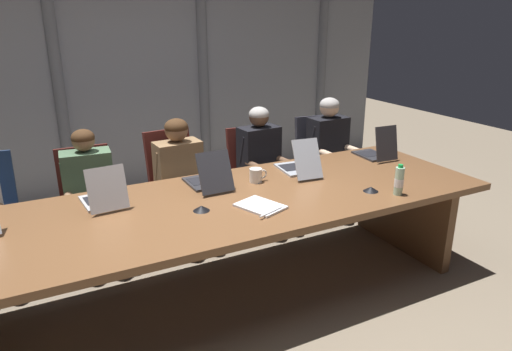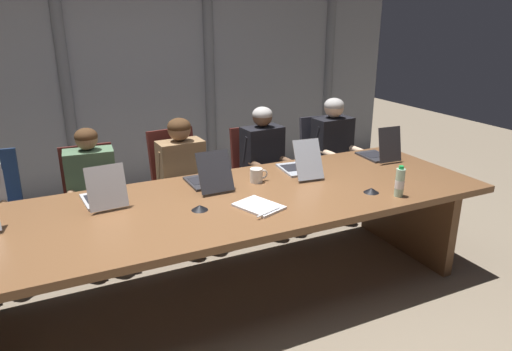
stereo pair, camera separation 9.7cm
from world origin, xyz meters
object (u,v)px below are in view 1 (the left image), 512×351
(laptop_right_end, at_px, (376,151))
(laptop_left_mid, at_px, (104,197))
(laptop_right_mid, at_px, (298,166))
(person_right_end, at_px, (333,149))
(person_center, at_px, (183,175))
(spiral_notepad, at_px, (261,206))
(person_right_mid, at_px, (264,162))
(office_chair_right_end, at_px, (321,175))
(person_left_mid, at_px, (90,192))
(office_chair_left_mid, at_px, (92,217))
(office_chair_center, at_px, (179,199))
(conference_mic_left_side, at_px, (201,208))
(coffee_mug_far, at_px, (256,175))
(conference_mic_middle, at_px, (371,189))
(water_bottle_primary, at_px, (399,181))
(laptop_center, at_px, (208,179))

(laptop_right_end, bearing_deg, laptop_left_mid, 93.27)
(laptop_right_mid, xyz_separation_m, person_right_end, (0.84, 0.67, -0.14))
(person_center, xyz_separation_m, spiral_notepad, (0.15, -1.16, 0.12))
(person_right_mid, xyz_separation_m, person_right_end, (0.79, 0.00, 0.02))
(office_chair_right_end, distance_m, person_left_mid, 2.36)
(laptop_right_mid, xyz_separation_m, spiral_notepad, (-0.60, -0.49, -0.05))
(laptop_right_mid, bearing_deg, office_chair_right_end, -39.09)
(laptop_left_mid, bearing_deg, office_chair_left_mid, -4.39)
(office_chair_center, xyz_separation_m, conference_mic_left_side, (-0.22, -1.19, 0.41))
(person_center, xyz_separation_m, coffee_mug_far, (0.35, -0.71, 0.16))
(laptop_left_mid, distance_m, person_right_end, 2.44)
(office_chair_left_mid, bearing_deg, person_center, 79.02)
(conference_mic_middle, bearing_deg, person_right_end, 64.87)
(laptop_right_end, bearing_deg, office_chair_right_end, 3.91)
(person_right_mid, height_order, coffee_mug_far, person_right_mid)
(coffee_mug_far, bearing_deg, conference_mic_middle, -40.92)
(laptop_right_mid, bearing_deg, office_chair_center, 47.61)
(conference_mic_middle, xyz_separation_m, spiral_notepad, (-0.84, 0.10, -0.01))
(laptop_left_mid, height_order, spiral_notepad, laptop_left_mid)
(laptop_left_mid, bearing_deg, person_left_mid, -3.66)
(conference_mic_left_side, relative_size, conference_mic_middle, 1.00)
(laptop_right_mid, xyz_separation_m, person_center, (-0.75, 0.67, -0.17))
(office_chair_left_mid, height_order, coffee_mug_far, office_chair_left_mid)
(office_chair_left_mid, xyz_separation_m, water_bottle_primary, (1.88, -1.56, 0.51))
(laptop_left_mid, xyz_separation_m, person_center, (0.76, 0.64, -0.16))
(office_chair_right_end, height_order, conference_mic_middle, office_chair_right_end)
(laptop_left_mid, height_order, office_chair_left_mid, laptop_left_mid)
(laptop_right_mid, bearing_deg, conference_mic_left_side, 116.40)
(office_chair_center, bearing_deg, person_right_end, 77.67)
(person_right_mid, distance_m, conference_mic_left_side, 1.45)
(laptop_right_end, distance_m, conference_mic_left_side, 1.84)
(coffee_mug_far, bearing_deg, spiral_notepad, -113.98)
(office_chair_left_mid, bearing_deg, water_bottle_primary, 51.08)
(office_chair_left_mid, distance_m, person_right_end, 2.37)
(person_right_end, bearing_deg, office_chair_center, -97.89)
(office_chair_left_mid, relative_size, spiral_notepad, 2.53)
(laptop_right_mid, relative_size, water_bottle_primary, 2.18)
(laptop_left_mid, relative_size, laptop_center, 0.90)
(conference_mic_left_side, xyz_separation_m, conference_mic_middle, (1.21, -0.23, 0.00))
(office_chair_right_end, height_order, person_right_end, person_right_end)
(person_center, bearing_deg, conference_mic_left_side, -15.00)
(water_bottle_primary, bearing_deg, person_left_mid, 143.57)
(coffee_mug_far, bearing_deg, office_chair_right_end, 35.41)
(laptop_center, xyz_separation_m, person_right_end, (1.60, 0.63, -0.14))
(office_chair_right_end, distance_m, person_right_mid, 0.84)
(office_chair_right_end, bearing_deg, coffee_mug_far, -48.47)
(laptop_right_mid, bearing_deg, office_chair_left_mid, 67.10)
(laptop_left_mid, bearing_deg, conference_mic_left_side, -129.92)
(person_left_mid, distance_m, conference_mic_middle, 2.17)
(laptop_left_mid, xyz_separation_m, laptop_right_mid, (1.51, -0.02, 0.00))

